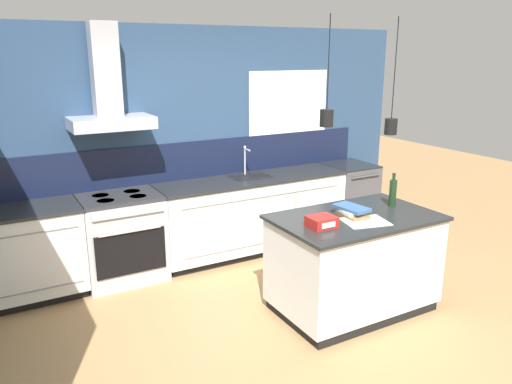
{
  "coord_description": "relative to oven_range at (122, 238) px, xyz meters",
  "views": [
    {
      "loc": [
        -2.15,
        -3.23,
        2.31
      ],
      "look_at": [
        0.05,
        0.69,
        1.05
      ],
      "focal_mm": 35.0,
      "sensor_mm": 36.0,
      "label": 1
    }
  ],
  "objects": [
    {
      "name": "counter_run_left",
      "position": [
        -0.89,
        0.01,
        0.01
      ],
      "size": [
        0.99,
        0.64,
        0.91
      ],
      "color": "black",
      "rests_on": "ground_plane"
    },
    {
      "name": "bottle_on_island",
      "position": [
        2.16,
        -1.62,
        0.59
      ],
      "size": [
        0.07,
        0.07,
        0.32
      ],
      "color": "#193319",
      "rests_on": "kitchen_island"
    },
    {
      "name": "oven_range",
      "position": [
        0.0,
        0.0,
        0.0
      ],
      "size": [
        0.81,
        0.66,
        0.91
      ],
      "color": "#B5B5BA",
      "rests_on": "ground_plane"
    },
    {
      "name": "red_supply_box",
      "position": [
        1.22,
        -1.77,
        0.5
      ],
      "size": [
        0.22,
        0.19,
        0.09
      ],
      "color": "red",
      "rests_on": "kitchen_island"
    },
    {
      "name": "book_stack",
      "position": [
        1.63,
        -1.66,
        0.5
      ],
      "size": [
        0.23,
        0.35,
        0.09
      ],
      "color": "olive",
      "rests_on": "kitchen_island"
    },
    {
      "name": "counter_run_sink",
      "position": [
        1.55,
        0.01,
        0.01
      ],
      "size": [
        2.3,
        0.64,
        1.25
      ],
      "color": "black",
      "rests_on": "ground_plane"
    },
    {
      "name": "ground_plane",
      "position": [
        0.98,
        -1.69,
        -0.46
      ],
      "size": [
        16.0,
        16.0,
        0.0
      ],
      "primitive_type": "plane",
      "color": "#A87F51",
      "rests_on": "ground"
    },
    {
      "name": "kitchen_island",
      "position": [
        1.66,
        -1.69,
        0.0
      ],
      "size": [
        1.46,
        0.91,
        0.91
      ],
      "color": "black",
      "rests_on": "ground_plane"
    },
    {
      "name": "dishwasher",
      "position": [
        2.98,
        0.0,
        0.0
      ],
      "size": [
        0.59,
        0.65,
        0.91
      ],
      "color": "#4C4C51",
      "rests_on": "ground_plane"
    },
    {
      "name": "paper_pile",
      "position": [
        1.63,
        -1.85,
        0.46
      ],
      "size": [
        0.43,
        0.37,
        0.01
      ],
      "color": "silver",
      "rests_on": "kitchen_island"
    },
    {
      "name": "wall_back",
      "position": [
        0.92,
        0.32,
        0.9
      ],
      "size": [
        5.6,
        2.12,
        2.6
      ],
      "color": "navy",
      "rests_on": "ground_plane"
    }
  ]
}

